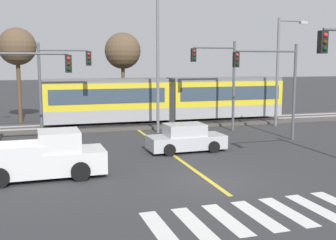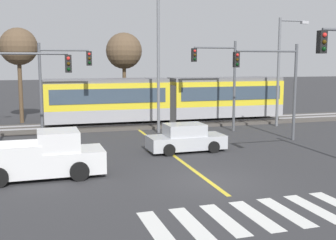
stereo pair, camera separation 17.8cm
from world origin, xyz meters
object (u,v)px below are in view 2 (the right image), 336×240
traffic_light_mid_right (274,77)px  bare_tree_west (18,47)px  traffic_light_far_left (58,77)px  traffic_light_mid_left (17,84)px  traffic_light_far_right (221,73)px  street_lamp_east (282,65)px  light_rail_tram (168,98)px  sedan_crossing (186,139)px  pickup_truck (42,158)px  street_lamp_centre (161,52)px  bare_tree_east (124,51)px

traffic_light_mid_right → bare_tree_west: bare_tree_west is taller
traffic_light_far_left → traffic_light_mid_left: size_ratio=1.07×
traffic_light_far_right → street_lamp_east: bearing=12.2°
light_rail_tram → sedan_crossing: light_rail_tram is taller
bare_tree_west → traffic_light_far_right: bearing=-31.6°
pickup_truck → street_lamp_centre: (7.78, 9.52, 4.65)m
street_lamp_centre → street_lamp_east: (9.47, 0.38, -0.86)m
street_lamp_centre → street_lamp_east: street_lamp_centre is taller
light_rail_tram → pickup_truck: 15.96m
sedan_crossing → pickup_truck: pickup_truck is taller
sedan_crossing → street_lamp_centre: size_ratio=0.43×
traffic_light_mid_left → traffic_light_far_left: bearing=67.1°
pickup_truck → traffic_light_mid_right: size_ratio=0.92×
sedan_crossing → traffic_light_mid_right: traffic_light_mid_right is taller
light_rail_tram → bare_tree_west: 12.38m
bare_tree_west → light_rail_tram: bearing=-20.7°
traffic_light_far_right → street_lamp_centre: (-4.07, 0.78, 1.40)m
traffic_light_mid_right → light_rail_tram: bearing=116.9°
sedan_crossing → traffic_light_mid_left: 9.16m
light_rail_tram → bare_tree_east: size_ratio=2.51×
pickup_truck → bare_tree_west: 17.89m
sedan_crossing → traffic_light_far_right: traffic_light_far_right is taller
bare_tree_east → traffic_light_mid_left: bearing=-118.3°
bare_tree_west → traffic_light_mid_left: bearing=-87.4°
street_lamp_centre → bare_tree_west: size_ratio=1.31×
light_rail_tram → traffic_light_mid_left: 13.86m
light_rail_tram → traffic_light_far_left: 9.40m
pickup_truck → bare_tree_west: (-1.68, 17.06, 5.11)m
light_rail_tram → street_lamp_east: street_lamp_east is taller
traffic_light_mid_right → bare_tree_west: (-15.22, 12.52, 2.00)m
pickup_truck → street_lamp_centre: bearing=50.8°
traffic_light_mid_left → bare_tree_east: bearing=61.7°
traffic_light_far_left → traffic_light_mid_right: 13.27m
traffic_light_mid_right → traffic_light_mid_left: size_ratio=1.06×
traffic_light_mid_left → light_rail_tram: bearing=40.9°
sedan_crossing → traffic_light_far_left: 9.18m
sedan_crossing → bare_tree_west: size_ratio=0.57×
light_rail_tram → street_lamp_centre: size_ratio=1.88×
light_rail_tram → traffic_light_mid_right: traffic_light_mid_right is taller
traffic_light_mid_left → bare_tree_west: (-0.59, 13.15, 2.16)m
traffic_light_far_right → street_lamp_centre: 4.38m
light_rail_tram → bare_tree_east: 7.41m
traffic_light_mid_right → street_lamp_east: street_lamp_east is taller
pickup_truck → street_lamp_centre: 13.14m
traffic_light_mid_right → street_lamp_centre: bearing=139.2°
traffic_light_mid_right → street_lamp_centre: (-5.77, 4.97, 1.54)m
traffic_light_mid_left → traffic_light_far_right: bearing=20.5°
light_rail_tram → traffic_light_far_left: bearing=-154.3°
light_rail_tram → traffic_light_far_right: 5.29m
traffic_light_far_right → street_lamp_east: size_ratio=0.78×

